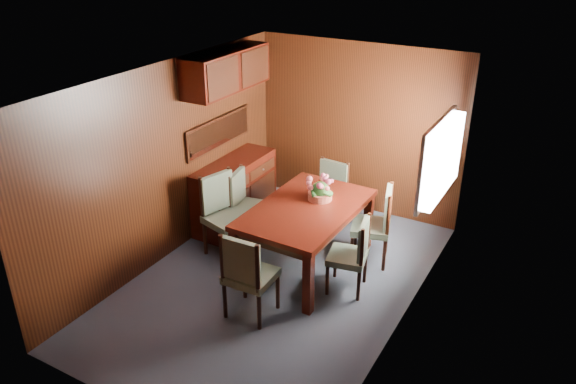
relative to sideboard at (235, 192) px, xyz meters
The scene contains 11 objects.
ground 1.66m from the sideboard, 38.66° to the right, with size 4.50×4.50×0.00m, color #333A46.
room_shell 1.78m from the sideboard, 30.23° to the right, with size 3.06×4.52×2.41m.
sideboard is the anchor object (origin of this frame).
dining_table 1.50m from the sideboard, 20.98° to the right, with size 1.11×1.74×0.81m.
chair_left_near 0.82m from the sideboard, 65.33° to the right, with size 0.60×0.61×1.06m.
chair_left_far 0.50m from the sideboard, 39.97° to the right, with size 0.51×0.53×0.96m.
chair_right_near 2.19m from the sideboard, 18.69° to the right, with size 0.49×0.50×0.90m.
chair_right_far 2.08m from the sideboard, ahead, with size 0.57×0.58×0.99m.
chair_head 2.15m from the sideboard, 52.32° to the right, with size 0.49×0.47×1.01m.
chair_foot 1.30m from the sideboard, 23.20° to the left, with size 0.48×0.47×0.95m.
flower_centerpiece 1.54m from the sideboard, 10.73° to the right, with size 0.31×0.31×0.31m.
Camera 1 is at (2.81, -4.69, 3.79)m, focal length 35.00 mm.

